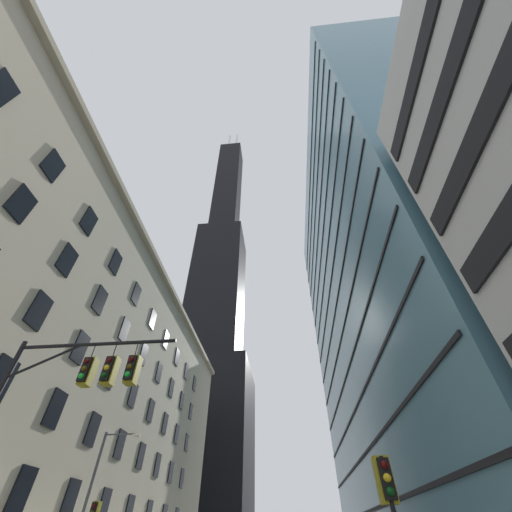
{
  "coord_description": "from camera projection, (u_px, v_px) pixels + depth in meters",
  "views": [
    {
      "loc": [
        3.97,
        -6.92,
        1.92
      ],
      "look_at": [
        1.3,
        20.78,
        27.65
      ],
      "focal_mm": 21.69,
      "sensor_mm": 36.0,
      "label": 1
    }
  ],
  "objects": [
    {
      "name": "traffic_signal_mast",
      "position": [
        69.0,
        393.0,
        11.11
      ],
      "size": [
        6.55,
        0.63,
        7.79
      ],
      "color": "black",
      "rests_on": "sidewalk_left"
    },
    {
      "name": "station_building",
      "position": [
        82.0,
        386.0,
        32.23
      ],
      "size": [
        13.17,
        60.2,
        27.68
      ],
      "color": "#BCAF93",
      "rests_on": "ground"
    },
    {
      "name": "glass_office_midrise",
      "position": [
        392.0,
        280.0,
        43.57
      ],
      "size": [
        17.8,
        49.41,
        58.1
      ],
      "color": "teal",
      "rests_on": "ground"
    },
    {
      "name": "street_lamppost",
      "position": [
        97.0,
        484.0,
        19.23
      ],
      "size": [
        2.47,
        0.32,
        7.29
      ],
      "color": "#47474C",
      "rests_on": "sidewalk_left"
    },
    {
      "name": "traffic_light_near_right",
      "position": [
        387.0,
        488.0,
        7.98
      ],
      "size": [
        0.4,
        0.63,
        3.49
      ],
      "color": "black",
      "rests_on": "sidewalk_right"
    },
    {
      "name": "dark_skyscraper",
      "position": [
        214.0,
        321.0,
        98.76
      ],
      "size": [
        23.88,
        23.88,
        179.99
      ],
      "color": "black",
      "rests_on": "ground"
    }
  ]
}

